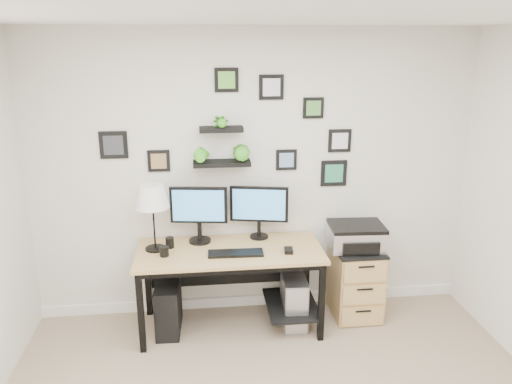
{
  "coord_description": "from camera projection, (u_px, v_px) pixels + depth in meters",
  "views": [
    {
      "loc": [
        -0.49,
        -2.34,
        2.48
      ],
      "look_at": [
        -0.01,
        1.83,
        1.2
      ],
      "focal_mm": 35.0,
      "sensor_mm": 36.0,
      "label": 1
    }
  ],
  "objects": [
    {
      "name": "desk",
      "position": [
        234.0,
        261.0,
        4.37
      ],
      "size": [
        1.6,
        0.7,
        0.75
      ],
      "color": "tan",
      "rests_on": "ground"
    },
    {
      "name": "monitor_left",
      "position": [
        199.0,
        210.0,
        4.37
      ],
      "size": [
        0.5,
        0.22,
        0.51
      ],
      "color": "black",
      "rests_on": "desk"
    },
    {
      "name": "pc_tower_black",
      "position": [
        168.0,
        306.0,
        4.4
      ],
      "size": [
        0.22,
        0.46,
        0.45
      ],
      "primitive_type": "cube",
      "rotation": [
        0.0,
        0.0,
        -0.04
      ],
      "color": "black",
      "rests_on": "ground"
    },
    {
      "name": "table_lamp",
      "position": [
        152.0,
        198.0,
        4.17
      ],
      "size": [
        0.28,
        0.28,
        0.58
      ],
      "color": "black",
      "rests_on": "desk"
    },
    {
      "name": "pen_cup",
      "position": [
        170.0,
        243.0,
        4.33
      ],
      "size": [
        0.07,
        0.07,
        0.09
      ],
      "primitive_type": "cylinder",
      "color": "black",
      "rests_on": "desk"
    },
    {
      "name": "keyboard",
      "position": [
        236.0,
        253.0,
        4.2
      ],
      "size": [
        0.47,
        0.16,
        0.02
      ],
      "primitive_type": "cube",
      "rotation": [
        0.0,
        0.0,
        -0.03
      ],
      "color": "black",
      "rests_on": "desk"
    },
    {
      "name": "room",
      "position": [
        255.0,
        300.0,
        4.87
      ],
      "size": [
        4.0,
        4.0,
        4.0
      ],
      "color": "tan",
      "rests_on": "ground"
    },
    {
      "name": "printer",
      "position": [
        356.0,
        236.0,
        4.51
      ],
      "size": [
        0.5,
        0.42,
        0.22
      ],
      "color": "silver",
      "rests_on": "file_cabinet"
    },
    {
      "name": "pc_tower_grey",
      "position": [
        294.0,
        299.0,
        4.52
      ],
      "size": [
        0.23,
        0.48,
        0.46
      ],
      "color": "gray",
      "rests_on": "ground"
    },
    {
      "name": "wall_decor",
      "position": [
        231.0,
        140.0,
        4.32
      ],
      "size": [
        2.22,
        0.18,
        1.07
      ],
      "color": "black",
      "rests_on": "ground"
    },
    {
      "name": "file_cabinet",
      "position": [
        355.0,
        281.0,
        4.64
      ],
      "size": [
        0.43,
        0.53,
        0.67
      ],
      "color": "tan",
      "rests_on": "ground"
    },
    {
      "name": "mouse",
      "position": [
        289.0,
        250.0,
        4.24
      ],
      "size": [
        0.08,
        0.12,
        0.03
      ],
      "primitive_type": "cube",
      "rotation": [
        0.0,
        0.0,
        -0.11
      ],
      "color": "black",
      "rests_on": "desk"
    },
    {
      "name": "monitor_right",
      "position": [
        259.0,
        208.0,
        4.47
      ],
      "size": [
        0.52,
        0.2,
        0.49
      ],
      "color": "black",
      "rests_on": "desk"
    },
    {
      "name": "mug",
      "position": [
        164.0,
        251.0,
        4.16
      ],
      "size": [
        0.08,
        0.08,
        0.09
      ],
      "primitive_type": "cylinder",
      "color": "black",
      "rests_on": "desk"
    }
  ]
}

